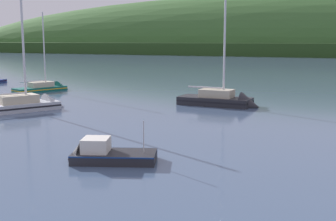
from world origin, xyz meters
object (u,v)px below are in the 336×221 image
Objects in this scene: sailboat_midwater_white at (224,103)px; fishing_boat_moored at (105,158)px; sailboat_near_mooring at (47,89)px; sailboat_far_left at (27,108)px.

sailboat_midwater_white reaches higher than fishing_boat_moored.
sailboat_far_left reaches higher than sailboat_near_mooring.
sailboat_far_left is 2.38× the size of fishing_boat_moored.
fishing_boat_moored is (16.45, -13.69, 0.04)m from sailboat_far_left.
sailboat_far_left is (8.50, -14.57, -0.02)m from sailboat_near_mooring.
sailboat_far_left reaches higher than fishing_boat_moored.
fishing_boat_moored is at bearing -115.25° from sailboat_near_mooring.
sailboat_midwater_white reaches higher than sailboat_far_left.
fishing_boat_moored is at bearing -98.82° from sailboat_far_left.
sailboat_far_left is 21.40m from fishing_boat_moored.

